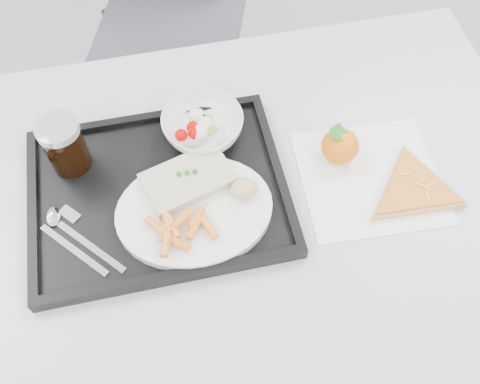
% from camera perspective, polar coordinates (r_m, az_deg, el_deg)
% --- Properties ---
extents(room, '(6.04, 7.04, 2.84)m').
position_cam_1_polar(room, '(0.26, 9.47, 17.74)').
color(room, gray).
rests_on(room, ground).
extents(table, '(1.20, 0.80, 0.75)m').
position_cam_1_polar(table, '(1.01, -1.25, -2.79)').
color(table, silver).
rests_on(table, ground).
extents(tray, '(0.45, 0.35, 0.03)m').
position_cam_1_polar(tray, '(0.96, -8.65, -0.10)').
color(tray, black).
rests_on(tray, table).
extents(dinner_plate, '(0.27, 0.27, 0.02)m').
position_cam_1_polar(dinner_plate, '(0.92, -4.88, -2.03)').
color(dinner_plate, white).
rests_on(dinner_plate, tray).
extents(fish_fillet, '(0.17, 0.13, 0.03)m').
position_cam_1_polar(fish_fillet, '(0.93, -5.56, 1.37)').
color(fish_fillet, beige).
rests_on(fish_fillet, dinner_plate).
extents(bread_roll, '(0.05, 0.05, 0.03)m').
position_cam_1_polar(bread_roll, '(0.91, 0.44, 0.37)').
color(bread_roll, '#E5BD7E').
rests_on(bread_roll, dinner_plate).
extents(salad_bowl, '(0.15, 0.15, 0.05)m').
position_cam_1_polar(salad_bowl, '(1.01, -3.99, 7.09)').
color(salad_bowl, white).
rests_on(salad_bowl, tray).
extents(cola_glass, '(0.07, 0.07, 0.11)m').
position_cam_1_polar(cola_glass, '(0.98, -18.22, 4.82)').
color(cola_glass, black).
rests_on(cola_glass, tray).
extents(cutlery, '(0.14, 0.15, 0.01)m').
position_cam_1_polar(cutlery, '(0.95, -17.53, -4.35)').
color(cutlery, silver).
rests_on(cutlery, tray).
extents(napkin, '(0.26, 0.25, 0.00)m').
position_cam_1_polar(napkin, '(1.01, 13.67, 1.51)').
color(napkin, white).
rests_on(napkin, table).
extents(tangerine, '(0.07, 0.07, 0.07)m').
position_cam_1_polar(tangerine, '(1.00, 10.62, 4.85)').
color(tangerine, orange).
rests_on(tangerine, napkin).
extents(pizza_slice, '(0.28, 0.28, 0.02)m').
position_cam_1_polar(pizza_slice, '(1.00, 18.04, 0.27)').
color(pizza_slice, tan).
rests_on(pizza_slice, napkin).
extents(carrot_pile, '(0.12, 0.09, 0.02)m').
position_cam_1_polar(carrot_pile, '(0.88, -6.55, -3.88)').
color(carrot_pile, orange).
rests_on(carrot_pile, dinner_plate).
extents(salad_contents, '(0.08, 0.07, 0.03)m').
position_cam_1_polar(salad_contents, '(0.99, -4.67, 6.91)').
color(salad_contents, '#B80200').
rests_on(salad_contents, salad_bowl).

